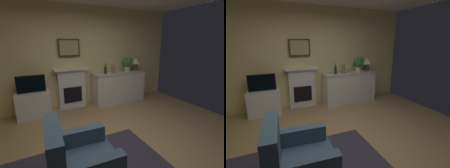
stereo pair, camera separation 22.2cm
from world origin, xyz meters
The scene contains 14 objects.
ground_plane centered at (0.00, 0.00, -0.05)m, with size 5.88×4.74×0.10m, color tan.
wall_rear centered at (0.00, 2.34, 1.35)m, with size 5.88×0.06×2.70m, color #EAD68C.
fireplace_unit centered at (-0.22, 2.21, 0.55)m, with size 0.87×0.30×1.10m.
framed_picture centered at (-0.22, 2.26, 1.62)m, with size 0.55×0.04×0.45m.
sideboard_cabinet centered at (1.14, 2.04, 0.45)m, with size 1.56×0.49×0.90m.
table_lamp centered at (1.73, 2.04, 1.18)m, with size 0.26×0.26×0.40m.
wine_bottle centered at (0.68, 2.00, 1.01)m, with size 0.08×0.08×0.29m.
wine_glass_left centered at (1.07, 1.98, 1.02)m, with size 0.07×0.07×0.16m.
wine_glass_center centered at (1.18, 2.06, 1.02)m, with size 0.07×0.07×0.16m.
vase_decorative centered at (0.91, 1.99, 1.04)m, with size 0.11×0.11×0.28m.
tv_cabinet centered at (-1.20, 2.05, 0.31)m, with size 0.75×0.42×0.63m.
tv_set centered at (-1.20, 2.03, 0.83)m, with size 0.62×0.07×0.40m.
potted_plant_small centered at (1.46, 2.08, 1.16)m, with size 0.30×0.30×0.43m.
armchair centered at (-0.80, -0.43, 0.38)m, with size 0.86×0.83×0.92m.
Camera 2 is at (-1.01, -2.17, 1.79)m, focal length 26.32 mm.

